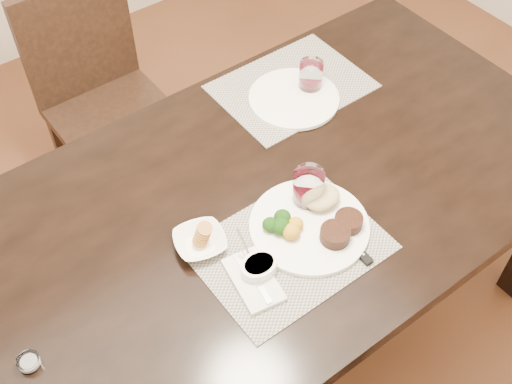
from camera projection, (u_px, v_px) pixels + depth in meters
ground_plane at (250, 337)px, 2.28m from camera, size 4.50×4.50×0.00m
dining_table at (248, 224)px, 1.78m from camera, size 2.00×1.00×0.75m
chair_far at (100, 91)px, 2.38m from camera, size 0.42×0.42×0.90m
placemat_near at (289, 248)px, 1.62m from camera, size 0.46×0.34×0.00m
placemat_far at (292, 86)px, 2.02m from camera, size 0.46×0.34×0.00m
dinner_plate at (315, 222)px, 1.65m from camera, size 0.31×0.31×0.06m
napkin_fork at (253, 280)px, 1.55m from camera, size 0.12×0.18×0.02m
steak_knife at (348, 241)px, 1.62m from camera, size 0.02×0.25×0.01m
cracker_bowl at (200, 241)px, 1.61m from camera, size 0.16×0.16×0.06m
sauce_ramekin at (259, 267)px, 1.55m from camera, size 0.10×0.14×0.08m
wine_glass_near at (308, 190)px, 1.68m from camera, size 0.08×0.08×0.11m
far_plate at (294, 98)px, 1.97m from camera, size 0.28×0.28×0.01m
wine_glass_far at (311, 78)px, 1.98m from camera, size 0.07×0.07×0.10m
salt_cellar at (29, 362)px, 1.41m from camera, size 0.05×0.05×0.02m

